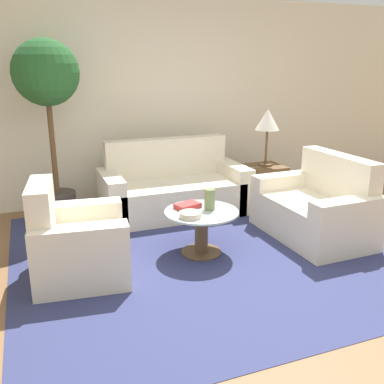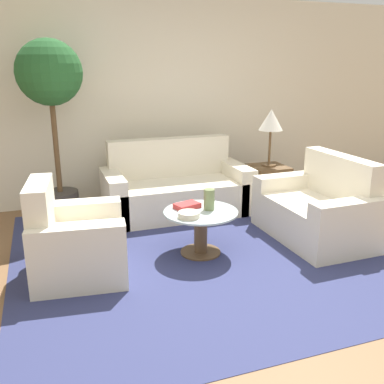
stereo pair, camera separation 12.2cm
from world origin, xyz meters
name	(u,v)px [view 1 (the left image)]	position (x,y,z in m)	size (l,w,h in m)	color
ground_plane	(252,286)	(0.00, 0.00, 0.00)	(14.00, 14.00, 0.00)	brown
wall_back	(155,101)	(0.00, 2.73, 1.30)	(10.00, 0.06, 2.60)	beige
rug	(201,253)	(-0.14, 0.75, 0.00)	(3.49, 3.35, 0.01)	navy
sofa_main	(173,190)	(-0.01, 2.01, 0.28)	(1.74, 0.83, 0.88)	beige
armchair	(74,246)	(-1.33, 0.72, 0.28)	(0.85, 0.90, 0.85)	beige
loveseat	(318,211)	(1.18, 0.73, 0.28)	(0.81, 1.26, 0.87)	beige
coffee_table	(201,226)	(-0.14, 0.75, 0.28)	(0.71, 0.71, 0.43)	brown
side_table	(264,185)	(1.19, 1.85, 0.26)	(0.45, 0.45, 0.52)	brown
table_lamp	(268,121)	(1.19, 1.85, 1.08)	(0.30, 0.30, 0.71)	brown
potted_plant	(48,92)	(-1.35, 2.21, 1.47)	(0.71, 0.71, 2.04)	#3D3833
vase	(210,199)	(-0.05, 0.77, 0.53)	(0.10, 0.10, 0.20)	#6B7A4C
bowl	(190,215)	(-0.31, 0.62, 0.46)	(0.20, 0.20, 0.05)	beige
book_stack	(188,206)	(-0.24, 0.88, 0.46)	(0.27, 0.21, 0.05)	#BC3333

